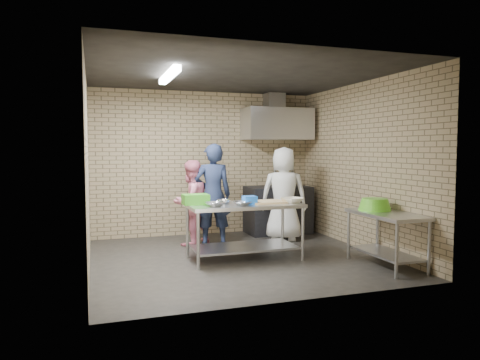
% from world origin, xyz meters
% --- Properties ---
extents(floor, '(4.20, 4.20, 0.00)m').
position_xyz_m(floor, '(0.00, 0.00, 0.00)').
color(floor, black).
rests_on(floor, ground).
extents(ceiling, '(4.20, 4.20, 0.00)m').
position_xyz_m(ceiling, '(0.00, 0.00, 2.70)').
color(ceiling, black).
rests_on(ceiling, ground).
extents(back_wall, '(4.20, 0.06, 2.70)m').
position_xyz_m(back_wall, '(0.00, 2.00, 1.35)').
color(back_wall, '#95835D').
rests_on(back_wall, ground).
extents(front_wall, '(4.20, 0.06, 2.70)m').
position_xyz_m(front_wall, '(0.00, -2.00, 1.35)').
color(front_wall, '#95835D').
rests_on(front_wall, ground).
extents(left_wall, '(0.06, 4.00, 2.70)m').
position_xyz_m(left_wall, '(-2.10, 0.00, 1.35)').
color(left_wall, '#95835D').
rests_on(left_wall, ground).
extents(right_wall, '(0.06, 4.00, 2.70)m').
position_xyz_m(right_wall, '(2.10, 0.00, 1.35)').
color(right_wall, '#95835D').
rests_on(right_wall, ground).
extents(prep_table, '(1.65, 0.82, 0.82)m').
position_xyz_m(prep_table, '(0.07, -0.10, 0.41)').
color(prep_table, silver).
rests_on(prep_table, floor).
extents(side_counter, '(0.60, 1.20, 0.75)m').
position_xyz_m(side_counter, '(1.80, -1.10, 0.38)').
color(side_counter, silver).
rests_on(side_counter, floor).
extents(stove, '(1.20, 0.70, 0.90)m').
position_xyz_m(stove, '(1.35, 1.65, 0.45)').
color(stove, black).
rests_on(stove, floor).
extents(range_hood, '(1.30, 0.60, 0.60)m').
position_xyz_m(range_hood, '(1.35, 1.70, 2.10)').
color(range_hood, silver).
rests_on(range_hood, back_wall).
extents(hood_duct, '(0.35, 0.30, 0.30)m').
position_xyz_m(hood_duct, '(1.35, 1.85, 2.55)').
color(hood_duct, '#A5A8AD').
rests_on(hood_duct, back_wall).
extents(wall_shelf, '(0.80, 0.20, 0.04)m').
position_xyz_m(wall_shelf, '(1.65, 1.89, 1.92)').
color(wall_shelf, '#3F2B19').
rests_on(wall_shelf, back_wall).
extents(fluorescent_fixture, '(0.10, 1.25, 0.08)m').
position_xyz_m(fluorescent_fixture, '(-1.00, 0.00, 2.64)').
color(fluorescent_fixture, white).
rests_on(fluorescent_fixture, ceiling).
extents(green_crate, '(0.37, 0.27, 0.15)m').
position_xyz_m(green_crate, '(-0.63, 0.02, 0.90)').
color(green_crate, '#359B1C').
rests_on(green_crate, prep_table).
extents(blue_tub, '(0.18, 0.18, 0.12)m').
position_xyz_m(blue_tub, '(0.12, -0.20, 0.88)').
color(blue_tub, blue).
rests_on(blue_tub, prep_table).
extents(cutting_board, '(0.50, 0.38, 0.03)m').
position_xyz_m(cutting_board, '(0.42, -0.12, 0.84)').
color(cutting_board, tan).
rests_on(cutting_board, prep_table).
extents(mixing_bowl_a, '(0.32, 0.32, 0.06)m').
position_xyz_m(mixing_bowl_a, '(-0.43, -0.30, 0.86)').
color(mixing_bowl_a, '#AEB0B5').
rests_on(mixing_bowl_a, prep_table).
extents(mixing_bowl_b, '(0.25, 0.25, 0.06)m').
position_xyz_m(mixing_bowl_b, '(-0.23, -0.05, 0.86)').
color(mixing_bowl_b, silver).
rests_on(mixing_bowl_b, prep_table).
extents(mixing_bowl_c, '(0.30, 0.30, 0.06)m').
position_xyz_m(mixing_bowl_c, '(-0.03, -0.32, 0.85)').
color(mixing_bowl_c, '#AAACB1').
rests_on(mixing_bowl_c, prep_table).
extents(ceramic_bowl, '(0.39, 0.39, 0.08)m').
position_xyz_m(ceramic_bowl, '(0.77, -0.25, 0.86)').
color(ceramic_bowl, beige).
rests_on(ceramic_bowl, prep_table).
extents(green_basin, '(0.46, 0.46, 0.17)m').
position_xyz_m(green_basin, '(1.78, -0.85, 0.83)').
color(green_basin, '#59C626').
rests_on(green_basin, side_counter).
extents(bottle_green, '(0.06, 0.06, 0.15)m').
position_xyz_m(bottle_green, '(1.80, 1.89, 2.02)').
color(bottle_green, green).
rests_on(bottle_green, wall_shelf).
extents(man_navy, '(0.67, 0.49, 1.71)m').
position_xyz_m(man_navy, '(-0.12, 0.98, 0.86)').
color(man_navy, '#151B35').
rests_on(man_navy, floor).
extents(woman_pink, '(0.88, 0.82, 1.43)m').
position_xyz_m(woman_pink, '(-0.47, 1.12, 0.72)').
color(woman_pink, pink).
rests_on(woman_pink, floor).
extents(woman_white, '(0.95, 0.81, 1.66)m').
position_xyz_m(woman_white, '(1.18, 0.98, 0.83)').
color(woman_white, white).
rests_on(woman_white, floor).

